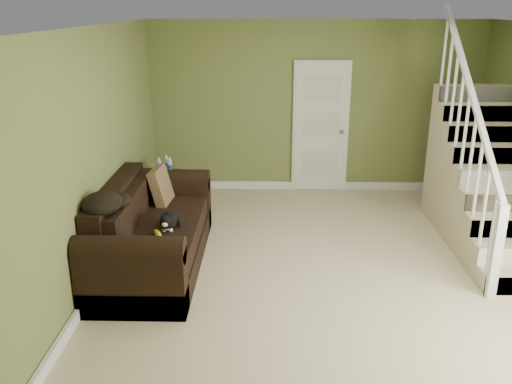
{
  "coord_description": "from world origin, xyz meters",
  "views": [
    {
      "loc": [
        -0.7,
        -5.51,
        2.8
      ],
      "look_at": [
        -0.84,
        0.17,
        0.82
      ],
      "focal_mm": 38.0,
      "sensor_mm": 36.0,
      "label": 1
    }
  ],
  "objects_px": {
    "side_table": "(167,191)",
    "banana": "(158,234)",
    "cat": "(168,221)",
    "sofa": "(150,235)"
  },
  "relations": [
    {
      "from": "sofa",
      "to": "banana",
      "type": "distance_m",
      "value": 0.46
    },
    {
      "from": "sofa",
      "to": "banana",
      "type": "height_order",
      "value": "sofa"
    },
    {
      "from": "sofa",
      "to": "cat",
      "type": "bearing_deg",
      "value": -34.02
    },
    {
      "from": "sofa",
      "to": "banana",
      "type": "xyz_separation_m",
      "value": [
        0.17,
        -0.38,
        0.18
      ]
    },
    {
      "from": "side_table",
      "to": "cat",
      "type": "height_order",
      "value": "side_table"
    },
    {
      "from": "cat",
      "to": "banana",
      "type": "xyz_separation_m",
      "value": [
        -0.08,
        -0.21,
        -0.06
      ]
    },
    {
      "from": "side_table",
      "to": "banana",
      "type": "height_order",
      "value": "side_table"
    },
    {
      "from": "side_table",
      "to": "banana",
      "type": "distance_m",
      "value": 2.1
    },
    {
      "from": "banana",
      "to": "cat",
      "type": "bearing_deg",
      "value": 44.13
    },
    {
      "from": "side_table",
      "to": "cat",
      "type": "xyz_separation_m",
      "value": [
        0.37,
        -1.86,
        0.31
      ]
    }
  ]
}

